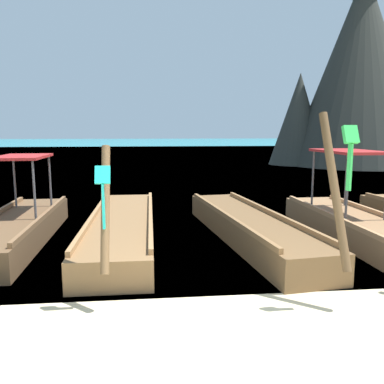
{
  "coord_description": "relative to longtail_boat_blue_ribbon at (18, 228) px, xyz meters",
  "views": [
    {
      "loc": [
        -0.8,
        -3.84,
        2.43
      ],
      "look_at": [
        0.0,
        3.73,
        1.26
      ],
      "focal_mm": 37.42,
      "sensor_mm": 36.0,
      "label": 1
    }
  ],
  "objects": [
    {
      "name": "longtail_boat_yellow_ribbon",
      "position": [
        7.5,
        -0.7,
        -0.01
      ],
      "size": [
        1.39,
        6.37,
        2.82
      ],
      "color": "olive",
      "rests_on": "ground"
    },
    {
      "name": "ground",
      "position": [
        3.69,
        -5.01,
        -0.34
      ],
      "size": [
        120.0,
        120.0,
        0.0
      ],
      "primitive_type": "plane",
      "color": "beige"
    },
    {
      "name": "karst_rock",
      "position": [
        17.2,
        18.58,
        6.06
      ],
      "size": [
        10.71,
        9.47,
        13.29
      ],
      "color": "#2D302B",
      "rests_on": "ground"
    },
    {
      "name": "longtail_boat_turquoise_ribbon",
      "position": [
        2.26,
        0.03,
        -0.07
      ],
      "size": [
        1.35,
        6.86,
        2.23
      ],
      "color": "brown",
      "rests_on": "ground"
    },
    {
      "name": "longtail_boat_green_ribbon",
      "position": [
        5.08,
        -0.3,
        -0.05
      ],
      "size": [
        1.91,
        6.8,
        2.71
      ],
      "color": "brown",
      "rests_on": "ground"
    },
    {
      "name": "longtail_boat_blue_ribbon",
      "position": [
        0.0,
        0.0,
        0.0
      ],
      "size": [
        1.33,
        5.64,
        2.69
      ],
      "color": "brown",
      "rests_on": "ground"
    },
    {
      "name": "sea_water",
      "position": [
        3.69,
        56.72,
        -0.34
      ],
      "size": [
        120.0,
        120.0,
        0.0
      ],
      "primitive_type": "plane",
      "color": "teal",
      "rests_on": "ground"
    }
  ]
}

